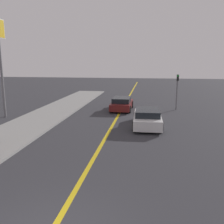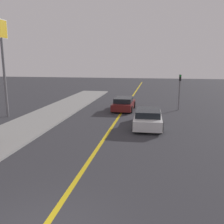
% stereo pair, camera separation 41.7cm
% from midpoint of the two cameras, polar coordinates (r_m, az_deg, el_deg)
% --- Properties ---
extents(road_center_line, '(0.20, 60.00, 0.01)m').
position_cam_midpoint_polar(road_center_line, '(23.76, 1.86, 0.84)').
color(road_center_line, gold).
rests_on(road_center_line, ground_plane).
extents(sidewalk_left, '(3.67, 30.07, 0.13)m').
position_cam_midpoint_polar(sidewalk_left, '(22.34, -13.87, -0.04)').
color(sidewalk_left, gray).
rests_on(sidewalk_left, ground_plane).
extents(car_near_right_lane, '(2.03, 4.37, 1.23)m').
position_cam_midpoint_polar(car_near_right_lane, '(17.30, 7.40, -1.32)').
color(car_near_right_lane, silver).
rests_on(car_near_right_lane, ground_plane).
extents(car_ahead_center, '(1.92, 3.93, 1.18)m').
position_cam_midpoint_polar(car_ahead_center, '(22.89, 1.73, 1.88)').
color(car_ahead_center, maroon).
rests_on(car_ahead_center, ground_plane).
extents(traffic_light, '(0.18, 0.40, 3.24)m').
position_cam_midpoint_polar(traffic_light, '(23.46, 14.16, 5.38)').
color(traffic_light, slate).
rests_on(traffic_light, ground_plane).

